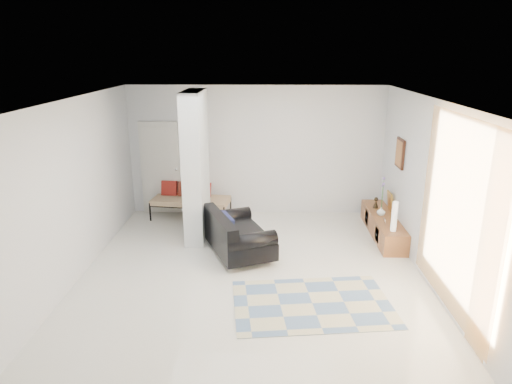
{
  "coord_description": "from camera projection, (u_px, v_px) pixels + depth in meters",
  "views": [
    {
      "loc": [
        0.23,
        -6.69,
        3.48
      ],
      "look_at": [
        0.06,
        0.6,
        1.21
      ],
      "focal_mm": 32.0,
      "sensor_mm": 36.0,
      "label": 1
    }
  ],
  "objects": [
    {
      "name": "floor",
      "position": [
        252.0,
        274.0,
        7.43
      ],
      "size": [
        6.0,
        6.0,
        0.0
      ],
      "primitive_type": "plane",
      "color": "silver",
      "rests_on": "ground"
    },
    {
      "name": "ceiling",
      "position": [
        251.0,
        100.0,
        6.6
      ],
      "size": [
        6.0,
        6.0,
        0.0
      ],
      "primitive_type": "plane",
      "rotation": [
        3.14,
        0.0,
        0.0
      ],
      "color": "white",
      "rests_on": "wall_back"
    },
    {
      "name": "wall_back",
      "position": [
        256.0,
        151.0,
        9.88
      ],
      "size": [
        6.0,
        0.0,
        6.0
      ],
      "primitive_type": "plane",
      "rotation": [
        1.57,
        0.0,
        0.0
      ],
      "color": "silver",
      "rests_on": "ground"
    },
    {
      "name": "wall_front",
      "position": [
        241.0,
        290.0,
        4.15
      ],
      "size": [
        6.0,
        0.0,
        6.0
      ],
      "primitive_type": "plane",
      "rotation": [
        -1.57,
        0.0,
        0.0
      ],
      "color": "silver",
      "rests_on": "ground"
    },
    {
      "name": "wall_left",
      "position": [
        75.0,
        191.0,
        7.07
      ],
      "size": [
        0.0,
        6.0,
        6.0
      ],
      "primitive_type": "plane",
      "rotation": [
        1.57,
        0.0,
        1.57
      ],
      "color": "silver",
      "rests_on": "ground"
    },
    {
      "name": "wall_right",
      "position": [
        432.0,
        193.0,
        6.95
      ],
      "size": [
        0.0,
        6.0,
        6.0
      ],
      "primitive_type": "plane",
      "rotation": [
        1.57,
        0.0,
        -1.57
      ],
      "color": "silver",
      "rests_on": "ground"
    },
    {
      "name": "partition_column",
      "position": [
        196.0,
        166.0,
        8.56
      ],
      "size": [
        0.35,
        1.2,
        2.8
      ],
      "primitive_type": "cube",
      "color": "silver",
      "rests_on": "floor"
    },
    {
      "name": "hallway_door",
      "position": [
        160.0,
        168.0,
        10.0
      ],
      "size": [
        0.85,
        0.06,
        2.04
      ],
      "primitive_type": "cube",
      "color": "silver",
      "rests_on": "floor"
    },
    {
      "name": "curtain",
      "position": [
        457.0,
        216.0,
        5.84
      ],
      "size": [
        0.0,
        2.55,
        2.55
      ],
      "primitive_type": "plane",
      "rotation": [
        1.57,
        0.0,
        1.57
      ],
      "color": "#FFAA43",
      "rests_on": "wall_right"
    },
    {
      "name": "wall_art",
      "position": [
        400.0,
        153.0,
        8.5
      ],
      "size": [
        0.04,
        0.45,
        0.55
      ],
      "primitive_type": "cube",
      "color": "#391B0F",
      "rests_on": "wall_right"
    },
    {
      "name": "media_console",
      "position": [
        383.0,
        225.0,
        8.93
      ],
      "size": [
        0.45,
        2.07,
        0.8
      ],
      "color": "brown",
      "rests_on": "floor"
    },
    {
      "name": "loveseat",
      "position": [
        236.0,
        235.0,
        8.07
      ],
      "size": [
        1.4,
        1.75,
        0.76
      ],
      "rotation": [
        0.0,
        0.0,
        0.39
      ],
      "color": "silver",
      "rests_on": "floor"
    },
    {
      "name": "daybed",
      "position": [
        190.0,
        199.0,
        9.85
      ],
      "size": [
        1.72,
        0.91,
        0.77
      ],
      "rotation": [
        0.0,
        0.0,
        -0.13
      ],
      "color": "black",
      "rests_on": "floor"
    },
    {
      "name": "area_rug",
      "position": [
        312.0,
        304.0,
        6.54
      ],
      "size": [
        2.39,
        1.73,
        0.01
      ],
      "primitive_type": "cube",
      "rotation": [
        0.0,
        0.0,
        0.11
      ],
      "color": "#BFB992",
      "rests_on": "floor"
    },
    {
      "name": "cylinder_lamp",
      "position": [
        394.0,
        216.0,
        8.07
      ],
      "size": [
        0.1,
        0.1,
        0.54
      ],
      "primitive_type": "cylinder",
      "color": "white",
      "rests_on": "media_console"
    },
    {
      "name": "bronze_figurine",
      "position": [
        376.0,
        203.0,
        9.31
      ],
      "size": [
        0.12,
        0.12,
        0.22
      ],
      "primitive_type": null,
      "rotation": [
        0.0,
        0.0,
        0.11
      ],
      "color": "black",
      "rests_on": "media_console"
    },
    {
      "name": "vase",
      "position": [
        381.0,
        211.0,
        8.88
      ],
      "size": [
        0.17,
        0.17,
        0.17
      ],
      "primitive_type": "imported",
      "rotation": [
        0.0,
        0.0,
        -0.06
      ],
      "color": "white",
      "rests_on": "media_console"
    }
  ]
}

